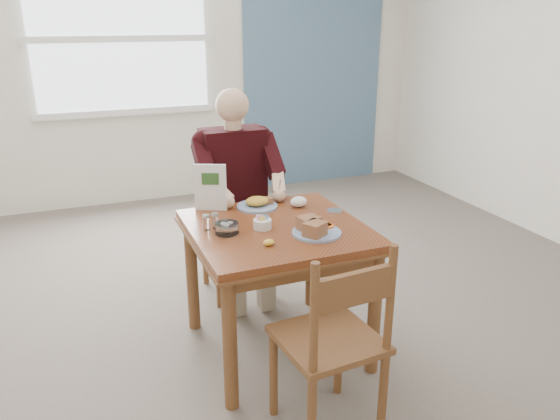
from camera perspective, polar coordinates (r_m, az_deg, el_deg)
name	(u,v)px	position (r m, az deg, el deg)	size (l,w,h in m)	color
floor	(277,347)	(3.25, -0.30, -14.11)	(6.00, 6.00, 0.00)	#62594F
wall_back	(164,60)	(5.62, -11.98, 15.13)	(5.50, 5.50, 0.00)	white
accent_panel	(314,55)	(6.08, 3.61, 15.82)	(1.60, 0.02, 2.80)	slate
lemon_wedge	(269,242)	(2.65, -1.17, -3.40)	(0.06, 0.04, 0.03)	yellow
napkin	(299,202)	(3.18, 1.96, 0.87)	(0.10, 0.08, 0.06)	white
metal_dish	(335,211)	(3.12, 5.73, -0.10)	(0.09, 0.09, 0.01)	silver
window	(120,39)	(5.52, -16.33, 16.79)	(1.72, 0.04, 1.42)	white
table	(277,245)	(2.94, -0.32, -3.71)	(0.92, 0.92, 0.75)	brown
chair_far	(234,224)	(3.70, -4.82, -1.42)	(0.42, 0.42, 0.95)	brown
chair_near	(334,342)	(2.43, 5.64, -13.58)	(0.45, 0.45, 0.95)	brown
diner	(237,180)	(3.51, -4.55, 3.15)	(0.53, 0.56, 1.39)	gray
near_plate	(314,228)	(2.79, 3.60, -1.94)	(0.34, 0.34, 0.08)	white
far_plate	(258,203)	(3.18, -2.32, 0.71)	(0.26, 0.26, 0.06)	white
caddy	(262,224)	(2.86, -1.86, -1.45)	(0.12, 0.12, 0.07)	white
shakers	(211,221)	(2.87, -7.25, -1.18)	(0.09, 0.05, 0.08)	white
creamer	(227,228)	(2.80, -5.59, -1.89)	(0.16, 0.16, 0.06)	white
menu	(210,187)	(3.12, -7.30, 2.38)	(0.17, 0.09, 0.27)	white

